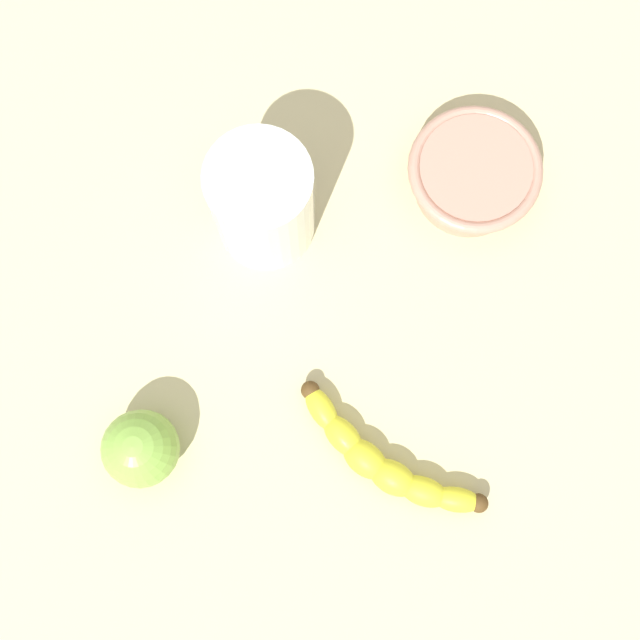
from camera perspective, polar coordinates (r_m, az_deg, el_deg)
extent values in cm
cube|color=beige|center=(82.31, 2.78, -2.15)|extent=(120.00, 120.00, 3.00)
ellipsoid|color=yellow|center=(78.49, 0.11, -6.03)|extent=(4.87, 4.79, 2.27)
ellipsoid|color=yellow|center=(78.32, 1.43, -7.82)|extent=(4.83, 5.24, 2.65)
ellipsoid|color=yellow|center=(78.31, 3.06, -9.35)|extent=(4.73, 5.43, 3.02)
ellipsoid|color=yellow|center=(78.44, 4.94, -10.56)|extent=(4.18, 5.22, 3.02)
ellipsoid|color=yellow|center=(78.72, 7.01, -11.42)|extent=(3.13, 4.82, 2.65)
ellipsoid|color=yellow|center=(79.13, 9.19, -11.88)|extent=(2.57, 4.70, 2.27)
sphere|color=#513819|center=(78.67, -0.66, -4.76)|extent=(1.76, 1.76, 1.76)
sphere|color=#513819|center=(79.48, 10.67, -12.06)|extent=(1.76, 1.76, 1.76)
cylinder|color=silver|center=(77.73, -3.90, 7.93)|extent=(9.50, 9.50, 12.90)
cylinder|color=#A0C997|center=(78.94, -3.84, 7.63)|extent=(9.00, 9.00, 9.83)
cylinder|color=tan|center=(83.85, 10.21, 9.50)|extent=(10.69, 10.69, 5.13)
torus|color=tan|center=(82.05, 10.45, 9.98)|extent=(12.82, 12.82, 1.20)
sphere|color=#84B747|center=(77.90, -12.01, -8.49)|extent=(7.03, 7.03, 7.03)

